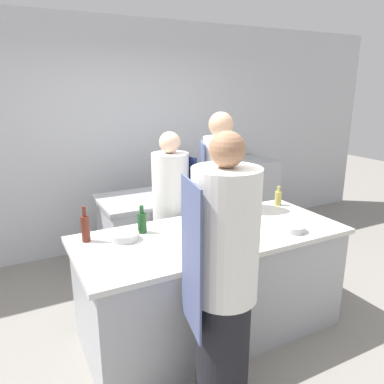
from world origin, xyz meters
TOP-DOWN VIEW (x-y plane):
  - ground_plane at (0.00, 0.00)m, footprint 16.00×16.00m
  - wall_back at (0.00, 2.13)m, footprint 8.00×0.06m
  - prep_counter at (0.00, 0.00)m, footprint 2.17×0.95m
  - pass_counter at (0.22, 1.18)m, footprint 1.66×0.75m
  - oven_range at (1.55, 1.77)m, footprint 0.80×0.62m
  - chef_at_prep_near at (-0.37, -0.75)m, footprint 0.43×0.42m
  - chef_at_stove at (-0.04, 0.71)m, footprint 0.39×0.38m
  - chef_at_pass_far at (0.38, 0.51)m, footprint 0.38×0.37m
  - bottle_olive_oil at (-0.49, 0.27)m, footprint 0.07×0.07m
  - bottle_vinegar at (0.94, 0.32)m, footprint 0.07×0.07m
  - bottle_wine at (-0.93, 0.29)m, footprint 0.06×0.06m
  - bowl_mixing_large at (-0.10, 0.04)m, footprint 0.19×0.19m
  - bowl_prep_small at (-0.66, 0.18)m, footprint 0.21×0.21m
  - bowl_ceramic_blue at (0.59, -0.28)m, footprint 0.19×0.19m
  - cup at (0.13, 0.32)m, footprint 0.08×0.08m

SIDE VIEW (x-z plane):
  - ground_plane at x=0.00m, z-range 0.00..0.00m
  - prep_counter at x=0.00m, z-range 0.00..0.89m
  - pass_counter at x=0.22m, z-range 0.00..0.89m
  - oven_range at x=1.55m, z-range 0.00..1.04m
  - chef_at_stove at x=-0.04m, z-range 0.00..1.63m
  - chef_at_prep_near at x=-0.37m, z-range 0.00..1.80m
  - chef_at_pass_far at x=0.38m, z-range 0.02..1.82m
  - bowl_ceramic_blue at x=0.59m, z-range 0.89..0.95m
  - bowl_prep_small at x=-0.66m, z-range 0.89..0.95m
  - cup at x=0.13m, z-range 0.89..0.97m
  - bowl_mixing_large at x=-0.10m, z-range 0.89..0.97m
  - bottle_vinegar at x=0.94m, z-range 0.87..1.06m
  - bottle_olive_oil at x=-0.49m, z-range 0.87..1.09m
  - bottle_wine at x=-0.93m, z-range 0.86..1.14m
  - wall_back at x=0.00m, z-range 0.00..2.80m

